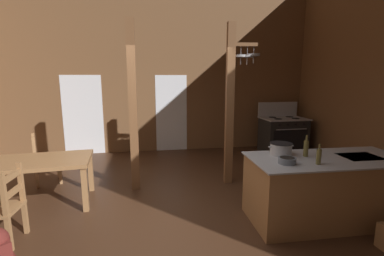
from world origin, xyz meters
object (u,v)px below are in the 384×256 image
Objects in this scene: ladderback_chair_by_post at (44,160)px; mixing_bowl_on_counter at (287,160)px; bottle_short_on_counter at (306,148)px; stockpot_on_counter at (281,149)px; ladderback_chair_near_window at (3,208)px; kitchen_island at (326,189)px; dining_table at (32,166)px; stove_range at (283,134)px; bottle_tall_on_counter at (319,156)px.

ladderback_chair_by_post is 4.29× the size of mixing_bowl_on_counter.
ladderback_chair_by_post is 3.18× the size of bottle_short_on_counter.
ladderback_chair_by_post is 4.33m from mixing_bowl_on_counter.
ladderback_chair_near_window is at bearing -177.97° from stockpot_on_counter.
kitchen_island is 1.23× the size of dining_table.
bottle_short_on_counter is at bearing 157.51° from kitchen_island.
stockpot_on_counter reaches higher than dining_table.
ladderback_chair_by_post reaches higher than dining_table.
stove_range is 3.62m from bottle_short_on_counter.
kitchen_island is 7.29× the size of bottle_short_on_counter.
bottle_short_on_counter is at bearing -25.64° from ladderback_chair_by_post.
mixing_bowl_on_counter is at bearing -19.71° from dining_table.
kitchen_island is 3.59m from stove_range.
kitchen_island is at bearing -108.53° from stove_range.
stove_range is 3.63m from stockpot_on_counter.
ladderback_chair_by_post is (-0.22, 1.96, 0.00)m from ladderback_chair_near_window.
ladderback_chair_near_window is at bearing 175.64° from mixing_bowl_on_counter.
stove_range is 5.96× the size of mixing_bowl_on_counter.
bottle_short_on_counter is (0.04, 0.34, 0.02)m from bottle_tall_on_counter.
mixing_bowl_on_counter reaches higher than kitchen_island.
mixing_bowl_on_counter is 0.86× the size of bottle_tall_on_counter.
stockpot_on_counter is (-0.58, 0.25, 0.54)m from kitchen_island.
stockpot_on_counter is (3.62, -0.86, 0.34)m from dining_table.
bottle_tall_on_counter is at bearing -111.90° from stove_range.
dining_table is 1.87× the size of ladderback_chair_near_window.
kitchen_island is at bearing 11.22° from mixing_bowl_on_counter.
stove_range reaches higher than ladderback_chair_near_window.
bottle_short_on_counter is at bearing -14.34° from dining_table.
stockpot_on_counter is 1.26× the size of bottle_short_on_counter.
bottle_short_on_counter is (3.92, -1.00, 0.37)m from dining_table.
dining_table is 8.00× the size of mixing_bowl_on_counter.
stockpot_on_counter is at bearing -25.71° from ladderback_chair_by_post.
stove_range is 4.42× the size of bottle_short_on_counter.
kitchen_island is 0.86m from mixing_bowl_on_counter.
ladderback_chair_near_window is (0.04, -0.99, -0.20)m from dining_table.
stockpot_on_counter is at bearing 73.58° from mixing_bowl_on_counter.
stockpot_on_counter is (3.80, -1.83, 0.54)m from ladderback_chair_by_post.
dining_table is (-5.34, -2.29, 0.17)m from stove_range.
dining_table is at bearing 160.89° from bottle_tall_on_counter.
stove_range is at bearing 68.10° from bottle_tall_on_counter.
ladderback_chair_near_window is (-5.30, -3.28, -0.03)m from stove_range.
bottle_tall_on_counter is (-0.32, -0.23, 0.55)m from kitchen_island.
stove_range is 5.67m from ladderback_chair_by_post.
stove_range is at bearing 23.21° from dining_table.
ladderback_chair_near_window is at bearing -87.54° from dining_table.
bottle_short_on_counter reaches higher than ladderback_chair_near_window.
kitchen_island is 4.84m from ladderback_chair_by_post.
stove_range reaches higher than bottle_short_on_counter.
ladderback_chair_near_window is 3.68× the size of bottle_tall_on_counter.
ladderback_chair_by_post is (-4.37, 2.08, 0.00)m from kitchen_island.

